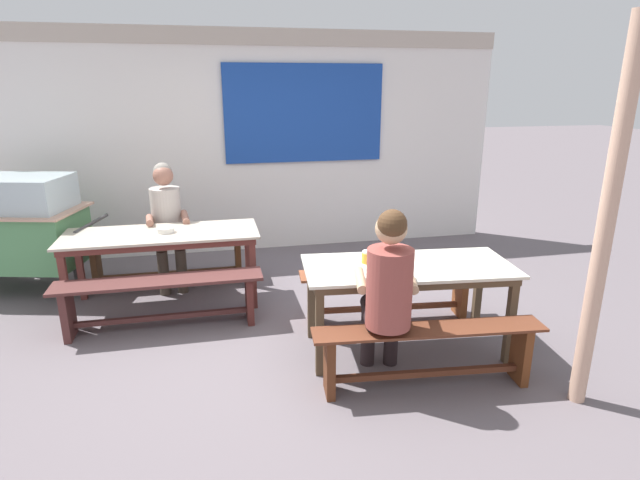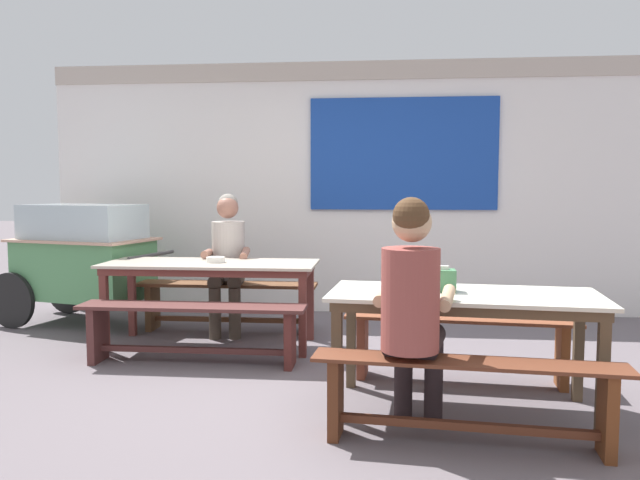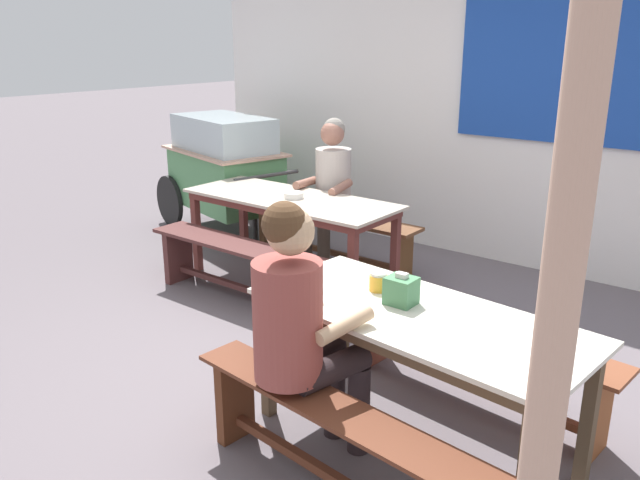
{
  "view_description": "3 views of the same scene",
  "coord_description": "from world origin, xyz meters",
  "px_view_note": "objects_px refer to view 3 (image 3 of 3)",
  "views": [
    {
      "loc": [
        -0.52,
        -3.88,
        2.1
      ],
      "look_at": [
        0.36,
        0.15,
        0.83
      ],
      "focal_mm": 28.52,
      "sensor_mm": 36.0,
      "label": 1
    },
    {
      "loc": [
        0.44,
        -4.15,
        1.38
      ],
      "look_at": [
        0.0,
        0.33,
        0.99
      ],
      "focal_mm": 34.47,
      "sensor_mm": 36.0,
      "label": 2
    },
    {
      "loc": [
        2.32,
        -2.84,
        1.98
      ],
      "look_at": [
        -0.06,
        0.19,
        0.76
      ],
      "focal_mm": 36.01,
      "sensor_mm": 36.0,
      "label": 3
    }
  ],
  "objects_px": {
    "dining_table_far": "(290,206)",
    "bench_far_back": "(331,230)",
    "condiment_jar": "(378,282)",
    "dining_table_near": "(417,327)",
    "bench_far_front": "(243,263)",
    "bench_near_back": "(473,354)",
    "bench_near_front": "(337,444)",
    "soup_bowl": "(294,195)",
    "tissue_box": "(401,290)",
    "person_near_front": "(301,322)",
    "wooden_support_post": "(555,335)",
    "food_cart": "(224,165)",
    "person_center_facing": "(330,184)"
  },
  "relations": [
    {
      "from": "food_cart",
      "to": "person_near_front",
      "type": "height_order",
      "value": "person_near_front"
    },
    {
      "from": "dining_table_far",
      "to": "person_near_front",
      "type": "distance_m",
      "value": 2.45
    },
    {
      "from": "bench_far_front",
      "to": "bench_near_back",
      "type": "xyz_separation_m",
      "value": [
        2.02,
        -0.24,
        -0.02
      ]
    },
    {
      "from": "wooden_support_post",
      "to": "person_center_facing",
      "type": "bearing_deg",
      "value": 135.71
    },
    {
      "from": "bench_far_front",
      "to": "tissue_box",
      "type": "bearing_deg",
      "value": -22.37
    },
    {
      "from": "dining_table_near",
      "to": "person_near_front",
      "type": "distance_m",
      "value": 0.58
    },
    {
      "from": "bench_far_back",
      "to": "bench_far_front",
      "type": "height_order",
      "value": "same"
    },
    {
      "from": "bench_near_front",
      "to": "wooden_support_post",
      "type": "bearing_deg",
      "value": -20.75
    },
    {
      "from": "bench_far_front",
      "to": "person_center_facing",
      "type": "bearing_deg",
      "value": 88.94
    },
    {
      "from": "tissue_box",
      "to": "condiment_jar",
      "type": "bearing_deg",
      "value": 157.3
    },
    {
      "from": "bench_far_back",
      "to": "tissue_box",
      "type": "relative_size",
      "value": 10.74
    },
    {
      "from": "dining_table_near",
      "to": "bench_far_back",
      "type": "height_order",
      "value": "dining_table_near"
    },
    {
      "from": "soup_bowl",
      "to": "condiment_jar",
      "type": "bearing_deg",
      "value": -37.3
    },
    {
      "from": "bench_near_front",
      "to": "soup_bowl",
      "type": "height_order",
      "value": "soup_bowl"
    },
    {
      "from": "condiment_jar",
      "to": "tissue_box",
      "type": "bearing_deg",
      "value": -22.7
    },
    {
      "from": "dining_table_far",
      "to": "bench_far_back",
      "type": "height_order",
      "value": "dining_table_far"
    },
    {
      "from": "person_center_facing",
      "to": "wooden_support_post",
      "type": "relative_size",
      "value": 0.53
    },
    {
      "from": "soup_bowl",
      "to": "tissue_box",
      "type": "bearing_deg",
      "value": -36.03
    },
    {
      "from": "bench_near_front",
      "to": "person_near_front",
      "type": "bearing_deg",
      "value": 160.63
    },
    {
      "from": "condiment_jar",
      "to": "dining_table_near",
      "type": "bearing_deg",
      "value": -21.17
    },
    {
      "from": "bench_far_front",
      "to": "bench_near_back",
      "type": "bearing_deg",
      "value": -6.83
    },
    {
      "from": "dining_table_near",
      "to": "bench_near_front",
      "type": "height_order",
      "value": "dining_table_near"
    },
    {
      "from": "person_near_front",
      "to": "wooden_support_post",
      "type": "relative_size",
      "value": 0.53
    },
    {
      "from": "bench_near_back",
      "to": "tissue_box",
      "type": "height_order",
      "value": "tissue_box"
    },
    {
      "from": "bench_far_back",
      "to": "dining_table_far",
      "type": "bearing_deg",
      "value": -89.73
    },
    {
      "from": "dining_table_near",
      "to": "wooden_support_post",
      "type": "relative_size",
      "value": 0.68
    },
    {
      "from": "dining_table_far",
      "to": "bench_near_front",
      "type": "xyz_separation_m",
      "value": [
        1.92,
        -1.92,
        -0.37
      ]
    },
    {
      "from": "bench_far_back",
      "to": "condiment_jar",
      "type": "distance_m",
      "value": 2.51
    },
    {
      "from": "bench_near_back",
      "to": "tissue_box",
      "type": "relative_size",
      "value": 10.22
    },
    {
      "from": "bench_near_front",
      "to": "soup_bowl",
      "type": "bearing_deg",
      "value": 134.38
    },
    {
      "from": "bench_near_back",
      "to": "condiment_jar",
      "type": "height_order",
      "value": "condiment_jar"
    },
    {
      "from": "dining_table_far",
      "to": "soup_bowl",
      "type": "height_order",
      "value": "soup_bowl"
    },
    {
      "from": "condiment_jar",
      "to": "bench_far_front",
      "type": "bearing_deg",
      "value": 157.67
    },
    {
      "from": "dining_table_far",
      "to": "bench_far_front",
      "type": "relative_size",
      "value": 1.03
    },
    {
      "from": "bench_far_front",
      "to": "person_near_front",
      "type": "relative_size",
      "value": 1.34
    },
    {
      "from": "dining_table_far",
      "to": "bench_near_front",
      "type": "bearing_deg",
      "value": -45.08
    },
    {
      "from": "bench_near_front",
      "to": "condiment_jar",
      "type": "bearing_deg",
      "value": 110.1
    },
    {
      "from": "bench_near_back",
      "to": "wooden_support_post",
      "type": "bearing_deg",
      "value": -60.03
    },
    {
      "from": "dining_table_far",
      "to": "food_cart",
      "type": "relative_size",
      "value": 1.02
    },
    {
      "from": "person_center_facing",
      "to": "tissue_box",
      "type": "height_order",
      "value": "person_center_facing"
    },
    {
      "from": "bench_near_front",
      "to": "bench_far_back",
      "type": "bearing_deg",
      "value": 127.69
    },
    {
      "from": "food_cart",
      "to": "tissue_box",
      "type": "xyz_separation_m",
      "value": [
        3.37,
        -2.03,
        0.1
      ]
    },
    {
      "from": "bench_near_back",
      "to": "bench_near_front",
      "type": "relative_size",
      "value": 0.99
    },
    {
      "from": "condiment_jar",
      "to": "soup_bowl",
      "type": "relative_size",
      "value": 0.63
    },
    {
      "from": "bench_far_back",
      "to": "bench_near_front",
      "type": "distance_m",
      "value": 3.14
    },
    {
      "from": "tissue_box",
      "to": "wooden_support_post",
      "type": "height_order",
      "value": "wooden_support_post"
    },
    {
      "from": "person_center_facing",
      "to": "bench_far_back",
      "type": "bearing_deg",
      "value": 111.91
    },
    {
      "from": "bench_near_front",
      "to": "tissue_box",
      "type": "xyz_separation_m",
      "value": [
        -0.07,
        0.6,
        0.51
      ]
    },
    {
      "from": "bench_far_back",
      "to": "condiment_jar",
      "type": "relative_size",
      "value": 17.32
    },
    {
      "from": "bench_near_back",
      "to": "person_near_front",
      "type": "distance_m",
      "value": 1.18
    }
  ]
}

